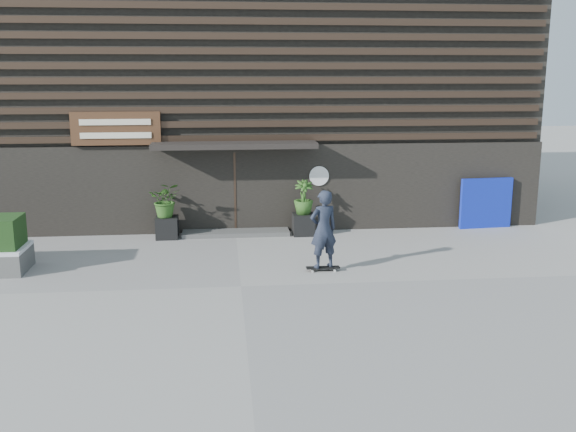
{
  "coord_description": "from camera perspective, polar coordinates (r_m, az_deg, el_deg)",
  "views": [
    {
      "loc": [
        -0.34,
        -13.42,
        4.51
      ],
      "look_at": [
        1.21,
        1.93,
        1.1
      ],
      "focal_mm": 40.8,
      "sensor_mm": 36.0,
      "label": 1
    }
  ],
  "objects": [
    {
      "name": "ground",
      "position": [
        14.16,
        -4.12,
        -6.14
      ],
      "size": [
        80.0,
        80.0,
        0.0
      ],
      "primitive_type": "plane",
      "color": "gray",
      "rests_on": "ground"
    },
    {
      "name": "blue_tarp",
      "position": [
        20.03,
        16.87,
        1.08
      ],
      "size": [
        1.58,
        0.26,
        1.48
      ],
      "primitive_type": "cube",
      "rotation": [
        0.0,
        0.0,
        0.09
      ],
      "color": "#0D1EAA",
      "rests_on": "ground"
    },
    {
      "name": "bamboo_right",
      "position": [
        18.28,
        1.37,
        1.65
      ],
      "size": [
        0.54,
        0.54,
        0.96
      ],
      "primitive_type": "imported",
      "color": "#2D591E",
      "rests_on": "planter_pot_right"
    },
    {
      "name": "bamboo_left",
      "position": [
        18.21,
        -10.59,
        1.4
      ],
      "size": [
        0.86,
        0.75,
        0.96
      ],
      "primitive_type": "imported",
      "color": "#2D591E",
      "rests_on": "planter_pot_left"
    },
    {
      "name": "skateboarder",
      "position": [
        14.93,
        3.11,
        -1.17
      ],
      "size": [
        0.78,
        0.61,
        1.9
      ],
      "color": "black",
      "rests_on": "ground"
    },
    {
      "name": "planter_pot_left",
      "position": [
        18.37,
        -10.49,
        -0.99
      ],
      "size": [
        0.6,
        0.6,
        0.6
      ],
      "primitive_type": "cube",
      "color": "black",
      "rests_on": "ground"
    },
    {
      "name": "planter_pot_right",
      "position": [
        18.44,
        1.36,
        -0.73
      ],
      "size": [
        0.6,
        0.6,
        0.6
      ],
      "primitive_type": "cube",
      "color": "black",
      "rests_on": "ground"
    },
    {
      "name": "building",
      "position": [
        23.38,
        -5.04,
        11.14
      ],
      "size": [
        18.0,
        11.0,
        8.0
      ],
      "color": "black",
      "rests_on": "ground"
    },
    {
      "name": "entrance_step",
      "position": [
        18.56,
        -4.56,
        -1.44
      ],
      "size": [
        3.0,
        0.8,
        0.12
      ],
      "primitive_type": "cube",
      "color": "#484845",
      "rests_on": "ground"
    }
  ]
}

